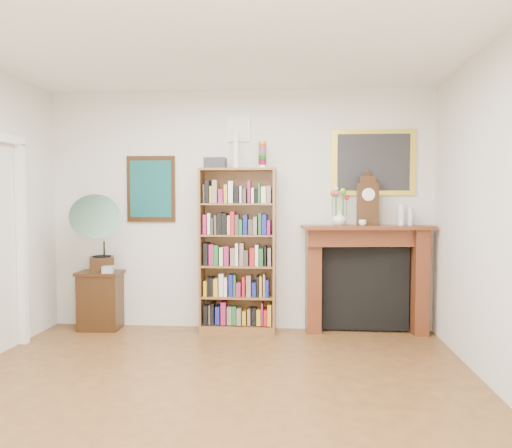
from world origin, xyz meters
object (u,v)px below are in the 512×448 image
at_px(side_cabinet, 100,300).
at_px(bookshelf, 238,241).
at_px(cd_stack, 108,269).
at_px(bottle_left, 401,215).
at_px(teacup, 363,223).
at_px(bottle_right, 410,216).
at_px(gramophone, 96,229).
at_px(flower_vase, 339,218).
at_px(mantel_clock, 368,202).
at_px(fireplace, 366,269).

bearing_deg(side_cabinet, bookshelf, -1.47).
bearing_deg(cd_stack, bottle_left, 2.58).
xyz_separation_m(teacup, bottle_right, (0.54, 0.10, 0.07)).
distance_m(bookshelf, bottle_left, 1.86).
bearing_deg(side_cabinet, cd_stack, -41.42).
height_order(gramophone, flower_vase, gramophone).
xyz_separation_m(bookshelf, side_cabinet, (-1.62, -0.03, -0.71)).
distance_m(flower_vase, teacup, 0.26).
relative_size(side_cabinet, gramophone, 0.76).
height_order(side_cabinet, mantel_clock, mantel_clock).
relative_size(side_cabinet, cd_stack, 5.70).
xyz_separation_m(cd_stack, flower_vase, (2.64, 0.16, 0.59)).
relative_size(cd_stack, teacup, 1.42).
relative_size(side_cabinet, flower_vase, 4.17).
xyz_separation_m(bookshelf, bottle_left, (1.84, 0.01, 0.31)).
bearing_deg(mantel_clock, teacup, -126.47).
relative_size(fireplace, gramophone, 1.65).
height_order(gramophone, mantel_clock, mantel_clock).
relative_size(bookshelf, cd_stack, 18.03).
bearing_deg(flower_vase, gramophone, -176.69).
bearing_deg(bottle_left, bookshelf, -179.71).
distance_m(bookshelf, bottle_right, 1.96).
height_order(side_cabinet, gramophone, gramophone).
height_order(cd_stack, bottle_right, bottle_right).
bearing_deg(gramophone, teacup, -19.58).
height_order(bookshelf, gramophone, bookshelf).
relative_size(bookshelf, flower_vase, 13.18).
height_order(side_cabinet, cd_stack, cd_stack).
bearing_deg(flower_vase, bookshelf, -179.20).
distance_m(fireplace, bottle_right, 0.77).
relative_size(mantel_clock, flower_vase, 3.37).
height_order(bookshelf, teacup, bookshelf).
distance_m(mantel_clock, bottle_right, 0.51).
bearing_deg(side_cabinet, bottle_right, -1.27).
bearing_deg(bookshelf, side_cabinet, -179.04).
bearing_deg(flower_vase, bottle_left, -0.58).
distance_m(bookshelf, flower_vase, 1.19).
height_order(side_cabinet, flower_vase, flower_vase).
relative_size(side_cabinet, bottle_right, 3.42).
relative_size(bookshelf, bottle_right, 10.82).
bearing_deg(mantel_clock, flower_vase, -176.36).
xyz_separation_m(side_cabinet, fireplace, (3.09, 0.10, 0.39)).
distance_m(bottle_left, bottle_right, 0.11).
distance_m(gramophone, mantel_clock, 3.10).
relative_size(side_cabinet, fireplace, 0.46).
distance_m(side_cabinet, gramophone, 0.86).
distance_m(gramophone, cd_stack, 0.49).
relative_size(mantel_clock, bottle_right, 2.76).
bearing_deg(fireplace, mantel_clock, -93.04).
distance_m(bookshelf, teacup, 1.42).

